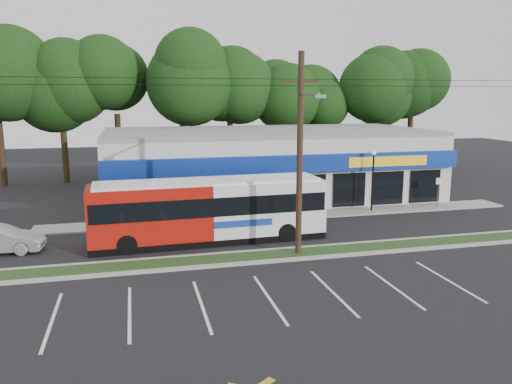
{
  "coord_description": "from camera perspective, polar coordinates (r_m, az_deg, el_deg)",
  "views": [
    {
      "loc": [
        -4.91,
        -21.98,
        7.94
      ],
      "look_at": [
        1.79,
        5.0,
        2.54
      ],
      "focal_mm": 35.0,
      "sensor_mm": 36.0,
      "label": 1
    }
  ],
  "objects": [
    {
      "name": "utility_pole",
      "position": [
        24.31,
        4.71,
        4.98
      ],
      "size": [
        50.0,
        2.77,
        10.0
      ],
      "color": "black",
      "rests_on": "ground"
    },
    {
      "name": "ground",
      "position": [
        23.88,
        -1.3,
        -8.44
      ],
      "size": [
        120.0,
        120.0,
        0.0
      ],
      "primitive_type": "plane",
      "color": "black",
      "rests_on": "ground"
    },
    {
      "name": "metrobus",
      "position": [
        27.46,
        -5.35,
        -1.93
      ],
      "size": [
        12.9,
        3.12,
        3.45
      ],
      "rotation": [
        0.0,
        0.0,
        0.03
      ],
      "color": "#B0150D",
      "rests_on": "ground"
    },
    {
      "name": "pedestrian_b",
      "position": [
        33.18,
        5.85,
        -1.27
      ],
      "size": [
        1.02,
        0.86,
        1.86
      ],
      "primitive_type": "imported",
      "rotation": [
        0.0,
        0.0,
        2.95
      ],
      "color": "beige",
      "rests_on": "ground"
    },
    {
      "name": "car_dark",
      "position": [
        31.87,
        2.65,
        -1.97
      ],
      "size": [
        4.88,
        2.38,
        1.6
      ],
      "primitive_type": "imported",
      "rotation": [
        0.0,
        0.0,
        1.68
      ],
      "color": "black",
      "rests_on": "ground"
    },
    {
      "name": "sidewalk",
      "position": [
        33.47,
        3.68,
        -2.68
      ],
      "size": [
        32.0,
        2.2,
        0.1
      ],
      "primitive_type": "cube",
      "color": "#9E9E93",
      "rests_on": "ground"
    },
    {
      "name": "pedestrian_a",
      "position": [
        30.04,
        2.4,
        -2.81
      ],
      "size": [
        0.69,
        0.63,
        1.57
      ],
      "primitive_type": "imported",
      "rotation": [
        0.0,
        0.0,
        3.74
      ],
      "color": "silver",
      "rests_on": "ground"
    },
    {
      "name": "curb_south",
      "position": [
        24.0,
        -1.38,
        -8.16
      ],
      "size": [
        40.0,
        0.25,
        0.14
      ],
      "primitive_type": "cube",
      "color": "#9E9E93",
      "rests_on": "ground"
    },
    {
      "name": "lamp_post",
      "position": [
        35.05,
        13.23,
        2.04
      ],
      "size": [
        0.3,
        0.3,
        4.25
      ],
      "color": "black",
      "rests_on": "ground"
    },
    {
      "name": "curb_north",
      "position": [
        25.57,
        -2.22,
        -6.95
      ],
      "size": [
        40.0,
        0.25,
        0.14
      ],
      "primitive_type": "cube",
      "color": "#9E9E93",
      "rests_on": "ground"
    },
    {
      "name": "tree_line",
      "position": [
        48.81,
        -3.51,
        11.52
      ],
      "size": [
        46.76,
        6.76,
        11.83
      ],
      "color": "black",
      "rests_on": "ground"
    },
    {
      "name": "sign_post",
      "position": [
        37.58,
        20.12,
        0.52
      ],
      "size": [
        0.45,
        0.1,
        2.23
      ],
      "color": "#59595E",
      "rests_on": "ground"
    },
    {
      "name": "strip_mall",
      "position": [
        39.66,
        1.39,
        3.31
      ],
      "size": [
        25.0,
        12.55,
        5.3
      ],
      "color": "beige",
      "rests_on": "ground"
    },
    {
      "name": "grass_strip",
      "position": [
        24.79,
        -1.81,
        -7.56
      ],
      "size": [
        40.0,
        1.6,
        0.12
      ],
      "primitive_type": "cube",
      "color": "#233C18",
      "rests_on": "ground"
    }
  ]
}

